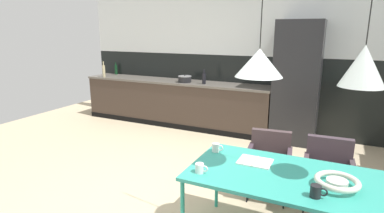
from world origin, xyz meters
The scene contains 19 objects.
ground_plane centered at (0.00, 0.00, 0.00)m, with size 9.60×9.60×0.00m, color #C6B18E.
back_wall_splashback_dark centered at (0.00, 2.92, 0.71)m, with size 7.38×0.12×1.43m, color black.
back_wall_panel_upper centered at (0.00, 2.92, 2.14)m, with size 7.38×0.12×1.43m, color silver.
kitchen_counter centered at (-1.56, 2.56, 0.45)m, with size 3.98×0.63×0.91m.
refrigerator_column centered at (0.80, 2.56, 1.03)m, with size 0.73×0.60×2.06m, color #232326.
dining_table centered at (1.21, -0.38, 0.68)m, with size 1.81×0.88×0.72m.
armchair_by_stool centered at (0.80, 0.55, 0.49)m, with size 0.53×0.52×0.75m.
armchair_facing_counter centered at (1.42, 0.44, 0.51)m, with size 0.51×0.49×0.80m.
fruit_bowl centered at (1.50, -0.44, 0.77)m, with size 0.33×0.33×0.08m.
open_book centered at (0.82, -0.24, 0.73)m, with size 0.30×0.24×0.02m.
mug_glass_clear centered at (0.40, -0.16, 0.76)m, with size 0.12×0.07×0.08m.
mug_wide_latte centered at (1.36, -0.65, 0.77)m, with size 0.12×0.08×0.09m.
mug_white_ceramic centered at (0.45, -0.65, 0.76)m, with size 0.11×0.07×0.08m.
cooking_pot centered at (-1.28, 2.48, 0.97)m, with size 0.26×0.26×0.15m.
bottle_spice_small centered at (-0.86, 2.46, 1.02)m, with size 0.07×0.07×0.28m.
bottle_vinegar_dark centered at (-3.22, 2.79, 1.02)m, with size 0.06×0.06×0.27m.
bottle_wine_green centered at (-3.17, 2.34, 1.04)m, with size 0.06×0.06×0.34m.
pendant_lamp_over_table_near centered at (0.85, -0.42, 1.64)m, with size 0.38×0.38×1.28m.
pendant_lamp_over_table_far centered at (1.57, -0.36, 1.65)m, with size 0.31×0.31×1.31m.
Camera 1 is at (1.42, -2.83, 1.89)m, focal length 28.78 mm.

